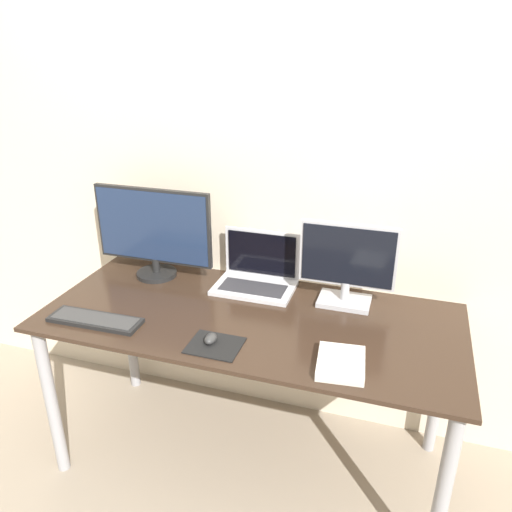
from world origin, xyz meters
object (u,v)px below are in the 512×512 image
object	(u,v)px
monitor_left	(153,231)
keyboard	(95,320)
mouse	(211,338)
laptop	(257,273)
monitor_right	(347,264)
book	(341,363)

from	to	relation	value
monitor_left	keyboard	size ratio (longest dim) A/B	1.49
keyboard	mouse	xyz separation A→B (m)	(0.50, -0.00, 0.01)
monitor_left	mouse	bearing A→B (deg)	-44.56
laptop	keyboard	xyz separation A→B (m)	(-0.52, -0.51, -0.05)
monitor_right	keyboard	xyz separation A→B (m)	(-0.92, -0.46, -0.17)
monitor_right	mouse	xyz separation A→B (m)	(-0.42, -0.46, -0.16)
keyboard	book	size ratio (longest dim) A/B	1.82
laptop	mouse	bearing A→B (deg)	-92.08
monitor_right	keyboard	world-z (taller)	monitor_right
laptop	monitor_left	bearing A→B (deg)	-174.62
monitor_right	laptop	distance (m)	0.42
laptop	keyboard	distance (m)	0.72
mouse	book	xyz separation A→B (m)	(0.48, 0.00, -0.00)
monitor_left	mouse	distance (m)	0.69
monitor_right	book	world-z (taller)	monitor_right
mouse	keyboard	bearing A→B (deg)	179.70
monitor_left	laptop	size ratio (longest dim) A/B	1.60
monitor_left	monitor_right	bearing A→B (deg)	-0.01
mouse	book	world-z (taller)	mouse
monitor_right	keyboard	bearing A→B (deg)	-153.44
mouse	monitor_left	bearing A→B (deg)	135.44
laptop	mouse	size ratio (longest dim) A/B	5.30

